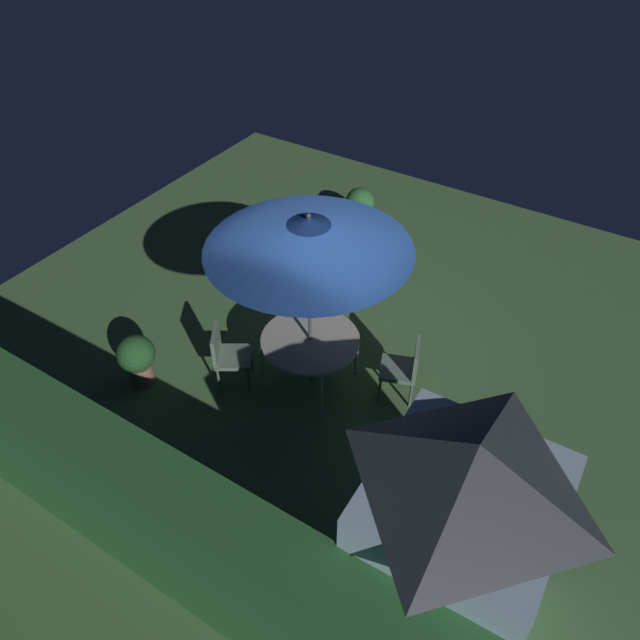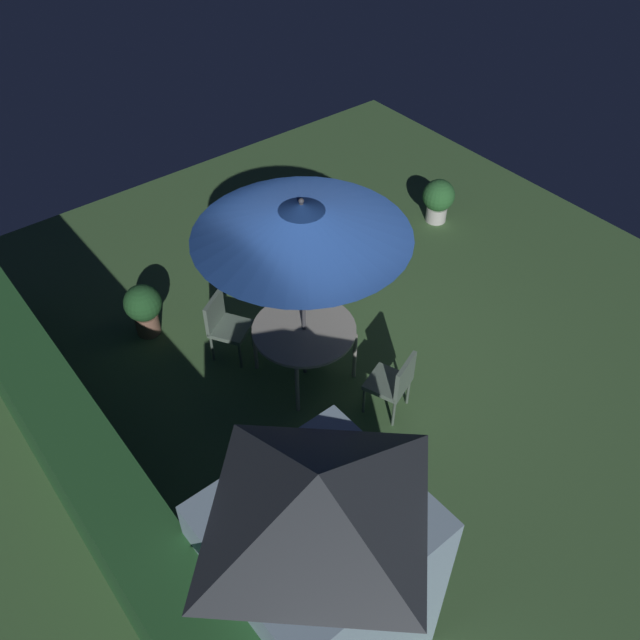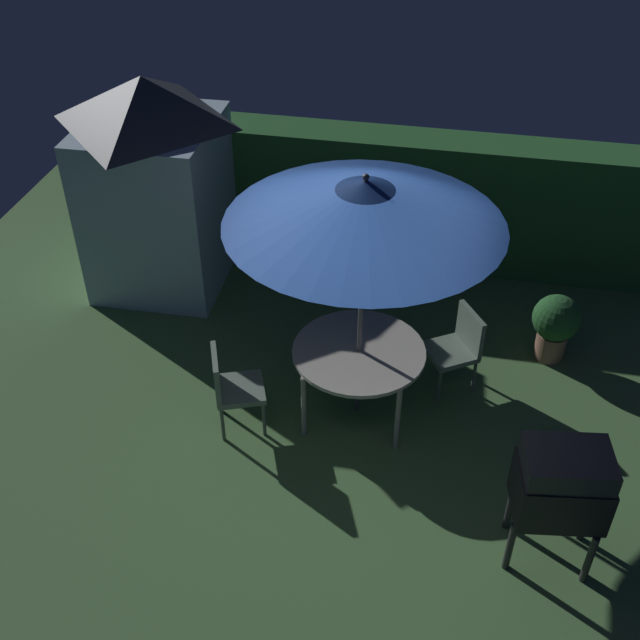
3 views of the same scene
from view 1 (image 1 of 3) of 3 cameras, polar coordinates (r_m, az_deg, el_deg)
The scene contains 10 objects.
ground_plane at distance 8.75m, azimuth 1.25°, elevation -3.58°, with size 11.00×11.00×0.00m, color #47703D.
hedge_backdrop at distance 6.46m, azimuth -15.73°, elevation -16.75°, with size 7.38×0.60×1.66m.
garden_shed at distance 5.67m, azimuth 12.42°, elevation -19.06°, with size 1.59×1.67×2.57m.
patio_table at distance 7.94m, azimuth -0.91°, elevation -2.07°, with size 1.29×1.29×0.78m.
patio_umbrella at distance 6.91m, azimuth -1.06°, elevation 8.02°, with size 2.43×2.43×2.64m.
bbq_grill at distance 9.59m, azimuth -5.55°, elevation 7.29°, with size 0.76×0.59×1.20m.
chair_near_shed at distance 8.17m, azimuth -8.67°, elevation -3.07°, with size 0.64×0.64×0.90m.
chair_far_side at distance 7.98m, azimuth 7.93°, elevation -4.27°, with size 0.60×0.60×0.90m.
potted_plant_by_shed at distance 11.34m, azimuth 3.73°, elevation 10.63°, with size 0.53×0.53×0.75m.
potted_plant_by_grill at distance 8.46m, azimuth -16.66°, elevation -3.37°, with size 0.51×0.51×0.78m.
Camera 1 is at (-3.16, 5.37, 6.14)m, focal length 34.41 mm.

